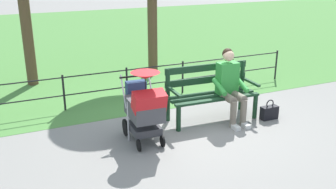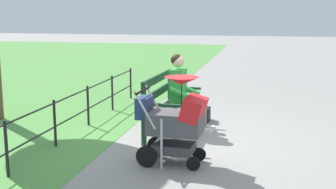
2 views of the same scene
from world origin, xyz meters
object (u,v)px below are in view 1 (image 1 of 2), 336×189
park_bench (210,90)px  handbag (269,112)px  person_on_bench (230,84)px  stroller (144,106)px

park_bench → handbag: (-0.94, 0.49, -0.40)m
person_on_bench → handbag: person_on_bench is taller
park_bench → person_on_bench: person_on_bench is taller
park_bench → stroller: bearing=16.5°
park_bench → handbag: 1.14m
person_on_bench → handbag: (-0.68, 0.27, -0.55)m
person_on_bench → handbag: bearing=158.3°
park_bench → person_on_bench: 0.37m
person_on_bench → stroller: person_on_bench is taller
park_bench → person_on_bench: bearing=139.5°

